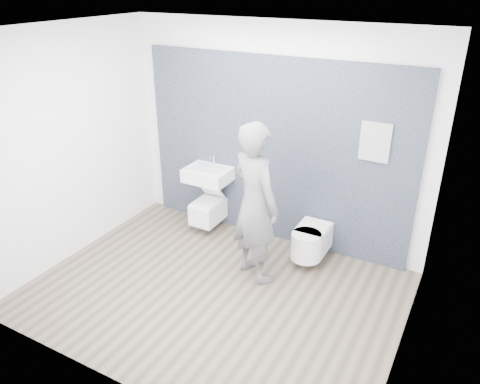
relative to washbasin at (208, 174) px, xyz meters
The scene contains 8 objects.
ground 1.69m from the washbasin, 55.73° to the right, with size 4.00×4.00×0.00m, color brown.
room_shell 1.74m from the washbasin, 55.73° to the right, with size 4.00×4.00×4.00m.
tile_wall 1.20m from the washbasin, 16.93° to the left, with size 3.60×0.06×2.40m, color black.
washbasin is the anchor object (origin of this frame).
toilet_square 0.52m from the washbasin, 90.00° to the right, with size 0.34×0.49×0.60m.
toilet_rounded 1.63m from the washbasin, ahead, with size 0.38×0.64×0.35m.
info_placard 2.26m from the washbasin, ahead, with size 0.34×0.03×0.45m, color silver.
visitor 1.28m from the washbasin, 33.18° to the right, with size 0.69×0.45×1.89m, color slate.
Camera 1 is at (2.32, -3.63, 3.25)m, focal length 35.00 mm.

